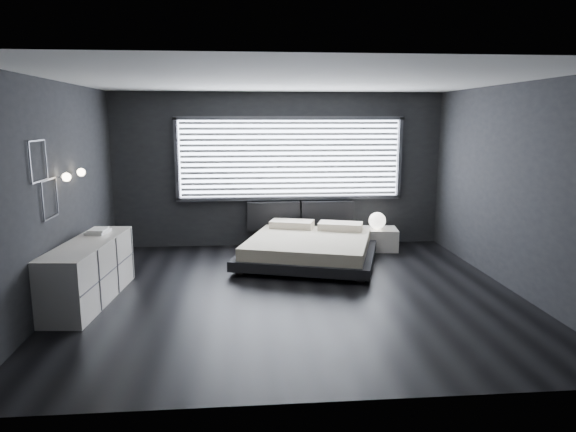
{
  "coord_description": "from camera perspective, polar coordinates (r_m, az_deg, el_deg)",
  "views": [
    {
      "loc": [
        -0.65,
        -6.62,
        2.32
      ],
      "look_at": [
        0.0,
        0.85,
        0.9
      ],
      "focal_mm": 32.0,
      "sensor_mm": 36.0,
      "label": 1
    }
  ],
  "objects": [
    {
      "name": "sconce_far",
      "position": [
        7.64,
        -22.02,
        4.53
      ],
      "size": [
        0.18,
        0.11,
        0.11
      ],
      "color": "silver",
      "rests_on": "ground"
    },
    {
      "name": "window",
      "position": [
        9.38,
        0.24,
        6.39
      ],
      "size": [
        4.14,
        0.09,
        1.52
      ],
      "color": "white",
      "rests_on": "ground"
    },
    {
      "name": "book_stack",
      "position": [
        7.47,
        -20.36,
        -1.59
      ],
      "size": [
        0.3,
        0.37,
        0.07
      ],
      "color": "white",
      "rests_on": "dresser"
    },
    {
      "name": "dresser",
      "position": [
        7.11,
        -21.19,
        -5.78
      ],
      "size": [
        0.73,
        2.0,
        0.78
      ],
      "color": "silver",
      "rests_on": "ground"
    },
    {
      "name": "bed",
      "position": [
        8.41,
        2.34,
        -3.51
      ],
      "size": [
        2.61,
        2.55,
        0.55
      ],
      "color": "black",
      "rests_on": "ground"
    },
    {
      "name": "headboard",
      "position": [
        9.48,
        1.38,
        0.09
      ],
      "size": [
        1.96,
        0.16,
        0.52
      ],
      "color": "black",
      "rests_on": "ground"
    },
    {
      "name": "room",
      "position": [
        6.71,
        0.63,
        2.84
      ],
      "size": [
        6.04,
        6.0,
        2.8
      ],
      "color": "black",
      "rests_on": "ground"
    },
    {
      "name": "orb_lamp",
      "position": [
        9.28,
        9.89,
        -0.51
      ],
      "size": [
        0.3,
        0.3,
        0.3
      ],
      "primitive_type": "sphere",
      "color": "white",
      "rests_on": "nightstand"
    },
    {
      "name": "nightstand",
      "position": [
        9.4,
        9.97,
        -2.51
      ],
      "size": [
        0.73,
        0.64,
        0.39
      ],
      "primitive_type": "cube",
      "rotation": [
        0.0,
        0.0,
        -0.14
      ],
      "color": "silver",
      "rests_on": "ground"
    },
    {
      "name": "sconce_near",
      "position": [
        7.07,
        -23.42,
        3.99
      ],
      "size": [
        0.18,
        0.11,
        0.11
      ],
      "color": "silver",
      "rests_on": "ground"
    },
    {
      "name": "wall_art_upper",
      "position": [
        6.51,
        -25.99,
        5.5
      ],
      "size": [
        0.01,
        0.48,
        0.48
      ],
      "color": "#47474C",
      "rests_on": "ground"
    },
    {
      "name": "wall_art_lower",
      "position": [
        6.8,
        -24.93,
        1.77
      ],
      "size": [
        0.01,
        0.48,
        0.48
      ],
      "color": "#47474C",
      "rests_on": "ground"
    }
  ]
}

